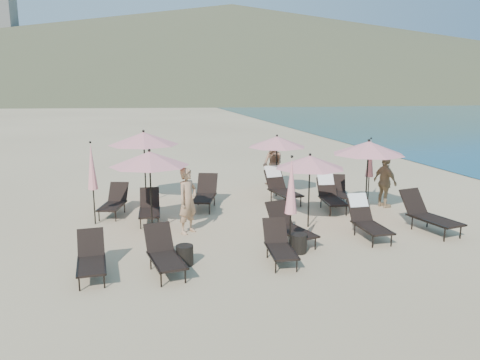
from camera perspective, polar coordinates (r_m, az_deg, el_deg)
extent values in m
plane|color=#D6BA8C|center=(11.86, 9.29, -8.29)|extent=(800.00, 800.00, 0.00)
cone|color=brown|center=(317.78, -0.98, 15.76)|extent=(690.00, 690.00, 55.00)
cone|color=brown|center=(392.05, 17.51, 12.76)|extent=(280.00, 280.00, 32.00)
cube|color=beige|center=(323.25, -20.46, 13.48)|extent=(18.00, 16.00, 38.00)
cube|color=black|center=(10.28, -17.66, -9.97)|extent=(0.65, 1.13, 0.05)
cube|color=black|center=(10.88, -17.73, -7.27)|extent=(0.59, 0.46, 0.56)
cylinder|color=black|center=(9.92, -19.01, -11.86)|extent=(0.03, 0.03, 0.31)
cylinder|color=black|center=(10.79, -18.87, -9.93)|extent=(0.03, 0.03, 0.31)
cylinder|color=black|center=(9.91, -16.22, -11.71)|extent=(0.03, 0.03, 0.31)
cylinder|color=black|center=(10.78, -16.33, -9.79)|extent=(0.03, 0.03, 0.31)
cube|color=black|center=(10.33, -19.20, -9.91)|extent=(0.13, 1.23, 0.04)
cube|color=black|center=(10.31, -16.13, -9.74)|extent=(0.13, 1.23, 0.04)
cube|color=black|center=(10.12, -8.86, -9.76)|extent=(0.79, 1.24, 0.05)
cube|color=black|center=(10.74, -9.90, -6.91)|extent=(0.66, 0.53, 0.60)
cylinder|color=black|center=(9.70, -9.60, -11.86)|extent=(0.03, 0.03, 0.33)
cylinder|color=black|center=(10.60, -10.83, -9.83)|extent=(0.03, 0.03, 0.33)
cylinder|color=black|center=(9.81, -6.69, -11.50)|extent=(0.03, 0.03, 0.33)
cylinder|color=black|center=(10.71, -8.17, -9.53)|extent=(0.03, 0.03, 0.33)
cube|color=black|center=(10.11, -10.54, -9.79)|extent=(0.26, 1.29, 0.04)
cube|color=black|center=(10.23, -7.33, -9.42)|extent=(0.26, 1.29, 0.04)
cube|color=black|center=(10.66, 5.11, -8.69)|extent=(0.64, 1.12, 0.04)
cube|color=black|center=(11.24, 4.29, -6.17)|extent=(0.59, 0.45, 0.56)
cylinder|color=black|center=(10.26, 4.37, -10.47)|extent=(0.03, 0.03, 0.31)
cylinder|color=black|center=(11.10, 3.34, -8.71)|extent=(0.03, 0.03, 0.31)
cylinder|color=black|center=(10.36, 6.94, -10.29)|extent=(0.03, 0.03, 0.31)
cylinder|color=black|center=(11.20, 5.72, -8.57)|extent=(0.03, 0.03, 0.31)
cube|color=black|center=(10.64, 3.62, -8.65)|extent=(0.13, 1.21, 0.04)
cube|color=black|center=(10.75, 6.47, -8.48)|extent=(0.13, 1.21, 0.04)
cube|color=black|center=(11.92, 6.76, -6.33)|extent=(0.90, 1.31, 0.05)
cube|color=black|center=(12.48, 4.74, -4.06)|extent=(0.71, 0.59, 0.62)
cylinder|color=black|center=(11.45, 7.05, -8.05)|extent=(0.04, 0.04, 0.34)
cylinder|color=black|center=(12.27, 4.35, -6.65)|extent=(0.04, 0.04, 0.34)
cylinder|color=black|center=(11.74, 9.17, -7.62)|extent=(0.04, 0.04, 0.34)
cylinder|color=black|center=(12.53, 6.39, -6.29)|extent=(0.04, 0.04, 0.34)
cube|color=black|center=(11.80, 5.42, -6.44)|extent=(0.37, 1.31, 0.04)
cube|color=black|center=(12.12, 7.81, -6.01)|extent=(0.37, 1.31, 0.04)
cube|color=black|center=(12.65, 15.91, -5.68)|extent=(0.62, 1.18, 0.05)
cube|color=black|center=(13.25, 14.40, -3.52)|extent=(0.61, 0.45, 0.61)
cylinder|color=black|center=(12.18, 15.86, -7.22)|extent=(0.04, 0.04, 0.33)
cylinder|color=black|center=(13.03, 13.81, -5.87)|extent=(0.04, 0.04, 0.33)
cylinder|color=black|center=(12.42, 17.96, -6.99)|extent=(0.04, 0.04, 0.33)
cylinder|color=black|center=(13.26, 15.80, -5.68)|extent=(0.04, 0.04, 0.33)
cube|color=black|center=(12.56, 14.61, -5.69)|extent=(0.06, 1.32, 0.04)
cube|color=black|center=(12.83, 16.98, -5.46)|extent=(0.06, 1.32, 0.04)
cube|color=white|center=(13.31, 14.18, -2.41)|extent=(0.53, 0.28, 0.37)
cube|color=black|center=(13.77, 22.85, -4.57)|extent=(0.94, 1.44, 0.06)
cube|color=black|center=(14.28, 20.36, -2.47)|extent=(0.77, 0.63, 0.68)
cylinder|color=black|center=(13.26, 23.67, -6.13)|extent=(0.04, 0.04, 0.38)
cylinder|color=black|center=(14.01, 20.24, -4.95)|extent=(0.04, 0.04, 0.38)
cylinder|color=black|center=(13.68, 25.30, -5.74)|extent=(0.04, 0.04, 0.38)
cylinder|color=black|center=(14.41, 21.88, -4.63)|extent=(0.04, 0.04, 0.38)
cube|color=black|center=(13.57, 21.72, -4.66)|extent=(0.34, 1.47, 0.04)
cube|color=black|center=(14.04, 23.62, -4.29)|extent=(0.34, 1.47, 0.04)
cube|color=black|center=(14.87, -15.36, -3.13)|extent=(0.86, 1.26, 0.05)
cube|color=black|center=(15.52, -14.60, -1.41)|extent=(0.68, 0.57, 0.59)
cylinder|color=black|center=(14.55, -16.81, -4.23)|extent=(0.03, 0.03, 0.32)
cylinder|color=black|center=(15.45, -15.67, -3.25)|extent=(0.03, 0.03, 0.32)
cylinder|color=black|center=(14.40, -14.93, -4.28)|extent=(0.03, 0.03, 0.32)
cylinder|color=black|center=(15.31, -13.90, -3.29)|extent=(0.03, 0.03, 0.32)
cube|color=black|center=(15.00, -16.36, -3.02)|extent=(0.36, 1.26, 0.04)
cube|color=black|center=(14.83, -14.26, -3.07)|extent=(0.36, 1.26, 0.04)
cube|color=black|center=(13.90, -10.97, -3.95)|extent=(0.64, 1.16, 0.05)
cube|color=black|center=(14.57, -10.96, -2.12)|extent=(0.60, 0.46, 0.58)
cylinder|color=black|center=(13.51, -12.02, -5.21)|extent=(0.03, 0.03, 0.32)
cylinder|color=black|center=(14.44, -11.88, -4.11)|extent=(0.03, 0.03, 0.32)
cylinder|color=black|center=(13.49, -9.94, -5.14)|extent=(0.03, 0.03, 0.32)
cylinder|color=black|center=(14.42, -9.94, -4.05)|extent=(0.03, 0.03, 0.32)
cube|color=black|center=(13.96, -12.13, -3.90)|extent=(0.10, 1.27, 0.04)
cube|color=black|center=(13.94, -9.81, -3.83)|extent=(0.10, 1.27, 0.04)
cube|color=black|center=(15.20, -4.50, -2.27)|extent=(1.02, 1.43, 0.05)
cube|color=black|center=(15.96, -4.01, -0.43)|extent=(0.78, 0.67, 0.66)
cylinder|color=black|center=(14.79, -5.90, -3.46)|extent=(0.04, 0.04, 0.36)
cylinder|color=black|center=(15.84, -5.14, -2.43)|extent=(0.04, 0.04, 0.36)
cylinder|color=black|center=(14.69, -3.76, -3.52)|extent=(0.04, 0.04, 0.36)
cylinder|color=black|center=(15.75, -3.15, -2.48)|extent=(0.04, 0.04, 0.36)
cube|color=black|center=(15.30, -5.66, -2.15)|extent=(0.48, 1.39, 0.04)
cube|color=black|center=(15.20, -3.27, -2.21)|extent=(0.48, 1.39, 0.04)
cube|color=black|center=(15.97, 5.62, -1.61)|extent=(0.87, 1.38, 0.05)
cube|color=black|center=(16.66, 4.26, 0.07)|extent=(0.74, 0.59, 0.66)
cylinder|color=black|center=(15.43, 5.61, -2.82)|extent=(0.04, 0.04, 0.36)
cylinder|color=black|center=(16.39, 3.82, -1.94)|extent=(0.04, 0.04, 0.36)
cylinder|color=black|center=(15.69, 7.41, -2.62)|extent=(0.04, 0.04, 0.36)
cylinder|color=black|center=(16.63, 5.55, -1.76)|extent=(0.04, 0.04, 0.36)
cube|color=black|center=(15.87, 4.50, -1.63)|extent=(0.28, 1.44, 0.04)
cube|color=black|center=(16.16, 6.54, -1.43)|extent=(0.28, 1.44, 0.04)
cube|color=white|center=(16.74, 4.04, 1.02)|extent=(0.62, 0.39, 0.40)
cube|color=black|center=(15.21, 11.34, -2.57)|extent=(0.74, 1.25, 0.05)
cube|color=black|center=(15.88, 10.51, -0.86)|extent=(0.66, 0.51, 0.61)
cylinder|color=black|center=(14.72, 10.94, -3.74)|extent=(0.04, 0.04, 0.34)
cylinder|color=black|center=(15.66, 9.84, -2.77)|extent=(0.04, 0.04, 0.34)
cylinder|color=black|center=(14.88, 12.83, -3.65)|extent=(0.04, 0.04, 0.34)
cylinder|color=black|center=(15.81, 11.63, -2.70)|extent=(0.04, 0.04, 0.34)
cube|color=black|center=(15.16, 10.22, -2.53)|extent=(0.18, 1.33, 0.04)
cube|color=black|center=(15.34, 12.34, -2.45)|extent=(0.18, 1.33, 0.04)
cube|color=white|center=(15.97, 10.39, 0.07)|extent=(0.56, 0.33, 0.37)
cube|color=black|center=(16.29, 11.91, -1.76)|extent=(0.90, 1.21, 0.05)
cube|color=black|center=(16.95, 11.76, -0.31)|extent=(0.67, 0.58, 0.56)
cylinder|color=black|center=(15.87, 11.17, -2.68)|extent=(0.03, 0.03, 0.31)
cylinder|color=black|center=(16.78, 10.96, -1.91)|extent=(0.03, 0.03, 0.31)
cylinder|color=black|center=(15.91, 12.86, -2.72)|extent=(0.03, 0.03, 0.31)
cylinder|color=black|center=(16.82, 12.56, -1.94)|extent=(0.03, 0.03, 0.31)
cube|color=black|center=(16.31, 10.95, -1.67)|extent=(0.45, 1.16, 0.04)
cube|color=black|center=(16.36, 12.85, -1.71)|extent=(0.45, 1.16, 0.04)
cylinder|color=black|center=(12.98, -10.81, -1.66)|extent=(0.05, 0.05, 2.15)
cone|color=#E39180|center=(12.79, -10.97, 2.58)|extent=(2.15, 2.15, 0.39)
sphere|color=black|center=(12.76, -11.01, 3.58)|extent=(0.08, 0.08, 0.08)
cylinder|color=black|center=(13.34, 8.41, -1.60)|extent=(0.04, 0.04, 1.98)
cone|color=#E39180|center=(13.17, 8.52, 2.19)|extent=(1.98, 1.98, 0.36)
sphere|color=black|center=(13.14, 8.55, 3.08)|extent=(0.08, 0.08, 0.08)
cylinder|color=black|center=(14.94, 15.19, -0.01)|extent=(0.05, 0.05, 2.21)
cone|color=#E39180|center=(14.78, 15.40, 3.80)|extent=(2.21, 2.21, 0.40)
sphere|color=black|center=(14.75, 15.45, 4.69)|extent=(0.08, 0.08, 0.08)
cylinder|color=black|center=(16.13, -11.51, 1.24)|extent=(0.05, 0.05, 2.35)
cone|color=#E39180|center=(15.98, -11.66, 4.98)|extent=(2.35, 2.35, 0.42)
sphere|color=black|center=(15.95, -11.70, 5.86)|extent=(0.09, 0.09, 0.09)
cylinder|color=black|center=(16.93, 4.47, 1.49)|extent=(0.04, 0.04, 2.10)
cone|color=#E39180|center=(16.79, 4.52, 4.68)|extent=(2.10, 2.10, 0.38)
sphere|color=black|center=(16.77, 4.53, 5.42)|extent=(0.08, 0.08, 0.08)
cylinder|color=black|center=(11.20, 6.14, -6.61)|extent=(0.04, 0.04, 1.03)
cone|color=#E39180|center=(10.89, 6.27, -0.72)|extent=(0.28, 0.28, 1.32)
sphere|color=black|center=(10.76, 6.35, 2.86)|extent=(0.07, 0.07, 0.07)
cylinder|color=black|center=(16.26, 15.36, -1.31)|extent=(0.04, 0.04, 0.99)
cone|color=#E39180|center=(16.05, 15.58, 2.60)|extent=(0.27, 0.27, 1.26)
sphere|color=black|center=(15.97, 15.70, 4.93)|extent=(0.06, 0.06, 0.06)
cylinder|color=black|center=(14.21, -17.33, -3.14)|extent=(0.04, 0.04, 1.04)
cone|color=#E39180|center=(13.96, -17.62, 1.58)|extent=(0.28, 0.28, 1.33)
sphere|color=black|center=(13.87, -17.80, 4.40)|extent=(0.07, 0.07, 0.07)
cylinder|color=black|center=(10.72, -6.75, -9.09)|extent=(0.39, 0.39, 0.46)
cylinder|color=black|center=(11.48, 7.14, -7.67)|extent=(0.41, 0.41, 0.46)
imported|color=tan|center=(12.77, -6.38, -2.52)|extent=(0.78, 0.77, 1.81)
imported|color=#8D6248|center=(18.58, 4.00, 2.01)|extent=(0.93, 1.06, 1.85)
imported|color=tan|center=(16.12, 17.27, -0.25)|extent=(0.63, 1.06, 1.69)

